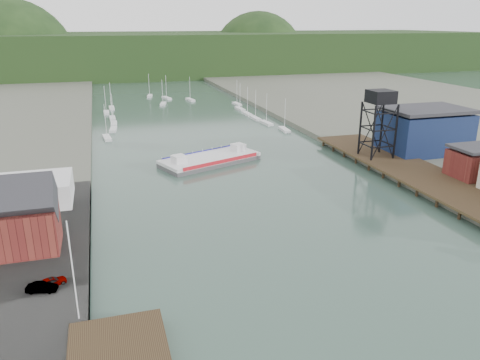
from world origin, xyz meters
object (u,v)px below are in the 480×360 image
lift_tower (380,101)px  car_west_a (52,282)px  chain_ferry (210,159)px  harbor_building (13,222)px

lift_tower → car_west_a: bearing=-150.9°
chain_ferry → car_west_a: (-32.75, -52.38, 1.19)m
chain_ferry → lift_tower: bearing=-39.3°
lift_tower → chain_ferry: lift_tower is taller
harbor_building → car_west_a: bearing=-64.7°
chain_ferry → car_west_a: size_ratio=7.41×
car_west_a → lift_tower: bearing=-83.6°
harbor_building → chain_ferry: 56.04m
lift_tower → chain_ferry: size_ratio=0.60×
harbor_building → lift_tower: lift_tower is taller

